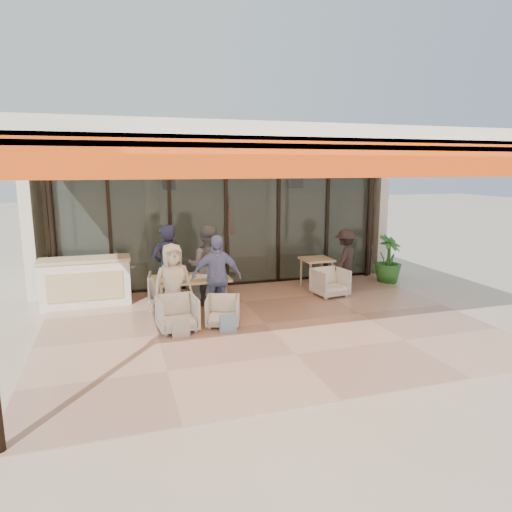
{
  "coord_description": "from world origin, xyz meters",
  "views": [
    {
      "loc": [
        -2.62,
        -7.74,
        2.91
      ],
      "look_at": [
        0.1,
        0.9,
        1.15
      ],
      "focal_mm": 32.0,
      "sensor_mm": 36.0,
      "label": 1
    }
  ],
  "objects": [
    {
      "name": "diner_grey",
      "position": [
        -0.77,
        1.59,
        0.86
      ],
      "size": [
        1.01,
        0.9,
        1.73
      ],
      "primitive_type": "imported",
      "rotation": [
        0.0,
        0.0,
        2.8
      ],
      "color": "#5C5C60",
      "rests_on": "ground"
    },
    {
      "name": "host_counter",
      "position": [
        -3.25,
        2.3,
        0.53
      ],
      "size": [
        1.85,
        0.65,
        1.04
      ],
      "color": "silver",
      "rests_on": "ground"
    },
    {
      "name": "terrace_floor",
      "position": [
        0.0,
        0.0,
        0.01
      ],
      "size": [
        8.0,
        6.0,
        0.01
      ],
      "primitive_type": "cube",
      "color": "tan",
      "rests_on": "ground"
    },
    {
      "name": "chair_near_right",
      "position": [
        -0.77,
        0.19,
        0.31
      ],
      "size": [
        0.75,
        0.73,
        0.62
      ],
      "primitive_type": "imported",
      "rotation": [
        0.0,
        0.0,
        -0.31
      ],
      "color": "white",
      "rests_on": "ground"
    },
    {
      "name": "chair_far_right",
      "position": [
        -0.77,
        2.09,
        0.35
      ],
      "size": [
        0.69,
        0.65,
        0.7
      ],
      "primitive_type": "imported",
      "rotation": [
        0.0,
        0.0,
        3.16
      ],
      "color": "white",
      "rests_on": "ground"
    },
    {
      "name": "chair_far_left",
      "position": [
        -1.61,
        2.09,
        0.37
      ],
      "size": [
        0.8,
        0.76,
        0.73
      ],
      "primitive_type": "imported",
      "rotation": [
        0.0,
        0.0,
        3.0
      ],
      "color": "white",
      "rests_on": "ground"
    },
    {
      "name": "glass_storefront",
      "position": [
        0.0,
        3.0,
        1.6
      ],
      "size": [
        8.08,
        0.1,
        3.2
      ],
      "color": "#9EADA3",
      "rests_on": "ground"
    },
    {
      "name": "potted_palm",
      "position": [
        4.03,
        2.12,
        0.61
      ],
      "size": [
        0.92,
        0.92,
        1.22
      ],
      "primitive_type": "imported",
      "rotation": [
        0.0,
        0.0,
        0.49
      ],
      "color": "#1E5919",
      "rests_on": "ground"
    },
    {
      "name": "dining_table",
      "position": [
        -1.2,
        1.15,
        0.69
      ],
      "size": [
        1.5,
        0.9,
        0.93
      ],
      "color": "#D0BA7F",
      "rests_on": "ground"
    },
    {
      "name": "tote_bag_blue",
      "position": [
        -0.77,
        -0.21,
        0.17
      ],
      "size": [
        0.3,
        0.1,
        0.34
      ],
      "primitive_type": "cube",
      "color": "#99BFD8",
      "rests_on": "ground"
    },
    {
      "name": "terrace_structure",
      "position": [
        0.0,
        -0.26,
        3.25
      ],
      "size": [
        8.0,
        6.0,
        3.4
      ],
      "color": "silver",
      "rests_on": "ground"
    },
    {
      "name": "side_table",
      "position": [
        2.04,
        2.16,
        0.64
      ],
      "size": [
        0.7,
        0.7,
        0.74
      ],
      "color": "#D0BA7F",
      "rests_on": "ground"
    },
    {
      "name": "standing_woman",
      "position": [
        2.69,
        1.91,
        0.73
      ],
      "size": [
        1.08,
        1.01,
        1.47
      ],
      "primitive_type": "imported",
      "rotation": [
        0.0,
        0.0,
        3.8
      ],
      "color": "black",
      "rests_on": "ground"
    },
    {
      "name": "interior_block",
      "position": [
        0.01,
        5.31,
        2.23
      ],
      "size": [
        9.05,
        3.62,
        3.52
      ],
      "color": "silver",
      "rests_on": "ground"
    },
    {
      "name": "ground",
      "position": [
        0.0,
        0.0,
        0.0
      ],
      "size": [
        70.0,
        70.0,
        0.0
      ],
      "primitive_type": "plane",
      "color": "#C6B293",
      "rests_on": "ground"
    },
    {
      "name": "side_chair",
      "position": [
        2.04,
        1.41,
        0.36
      ],
      "size": [
        0.77,
        0.74,
        0.72
      ],
      "primitive_type": "imported",
      "rotation": [
        0.0,
        0.0,
        0.13
      ],
      "color": "white",
      "rests_on": "ground"
    },
    {
      "name": "diner_navy",
      "position": [
        -1.61,
        1.59,
        0.89
      ],
      "size": [
        0.76,
        0.63,
        1.78
      ],
      "primitive_type": "imported",
      "rotation": [
        0.0,
        0.0,
        3.51
      ],
      "color": "#1B213C",
      "rests_on": "ground"
    },
    {
      "name": "diner_periwinkle",
      "position": [
        -0.77,
        0.69,
        0.82
      ],
      "size": [
        1.01,
        0.53,
        1.65
      ],
      "primitive_type": "imported",
      "rotation": [
        0.0,
        0.0,
        -0.13
      ],
      "color": "#7A8ECC",
      "rests_on": "ground"
    },
    {
      "name": "tote_bag_cream",
      "position": [
        -1.61,
        -0.21,
        0.17
      ],
      "size": [
        0.3,
        0.1,
        0.34
      ],
      "primitive_type": "cube",
      "color": "silver",
      "rests_on": "ground"
    },
    {
      "name": "chair_near_left",
      "position": [
        -1.61,
        0.19,
        0.35
      ],
      "size": [
        0.73,
        0.69,
        0.71
      ],
      "primitive_type": "imported",
      "rotation": [
        0.0,
        0.0,
        0.08
      ],
      "color": "white",
      "rests_on": "ground"
    },
    {
      "name": "diner_cream",
      "position": [
        -1.61,
        0.69,
        0.76
      ],
      "size": [
        0.8,
        0.58,
        1.53
      ],
      "primitive_type": "imported",
      "rotation": [
        0.0,
        0.0,
        0.14
      ],
      "color": "#EEE2C4",
      "rests_on": "ground"
    }
  ]
}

